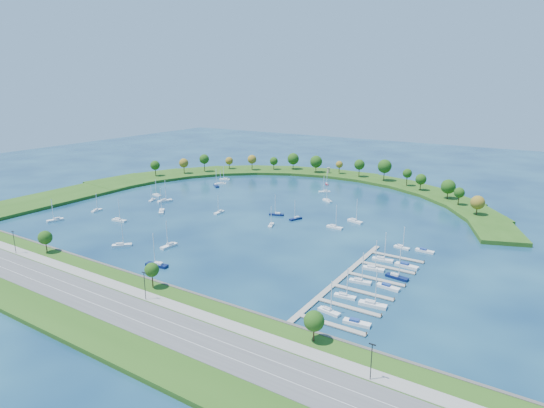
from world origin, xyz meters
The scene contains 40 objects.
ground centered at (0.00, 0.00, 0.00)m, with size 700.00×700.00×0.00m, color #071C40.
south_shoreline centered at (0.03, -122.88, 1.00)m, with size 420.00×43.10×11.60m.
breakwater centered at (-46.33, 48.72, 0.99)m, with size 286.74×247.64×2.00m.
breakwater_trees centered at (-5.27, 91.32, 10.65)m, with size 235.49×90.33×15.88m.
harbor_tower centered at (-10.98, 114.60, 4.29)m, with size 2.60×2.60×4.47m.
dock_system centered at (85.30, -61.00, 0.35)m, with size 24.28×82.00×1.60m.
moored_boat_0 centered at (20.14, -19.93, 0.87)m, with size 4.47×7.43×10.56m.
moored_boat_1 centered at (2.28, 84.27, 0.84)m, with size 4.84×6.47×9.48m.
moored_boat_2 centered at (-21.71, -82.07, 0.93)m, with size 7.83×7.99×12.85m.
moored_boat_3 centered at (-62.13, 36.21, 0.94)m, with size 8.50×7.60×13.14m.
moored_boat_4 centered at (-46.69, -32.57, 0.97)m, with size 8.42×8.90×14.09m.
moored_boat_5 centered at (-62.50, -14.25, 0.96)m, with size 5.86×9.64×13.72m.
moored_boat_6 centered at (-17.75, -15.78, 0.88)m, with size 2.27×7.60×11.11m.
moored_boat_7 centered at (-83.59, -75.06, 0.92)m, with size 4.93×8.79×12.45m.
moored_boat_8 centered at (23.41, 41.16, 0.90)m, with size 8.04×6.04×11.79m.
moored_boat_9 centered at (-2.73, -71.05, 0.93)m, with size 2.94×8.76×12.68m.
moored_boat_10 centered at (25.48, -3.05, 0.89)m, with size 4.81×7.99×11.37m.
moored_boat_11 centered at (-80.64, -50.82, 0.86)m, with size 2.81×7.26×10.40m.
moored_boat_12 centered at (-77.73, -6.23, 0.88)m, with size 7.77×3.39×11.05m.
moored_boat_13 centered at (-63.78, 44.22, 0.86)m, with size 7.25×4.60×10.35m.
moored_boat_14 centered at (-70.33, 56.34, 0.89)m, with size 8.07×5.05×11.51m.
moored_boat_15 centered at (54.88, 9.66, 0.94)m, with size 9.37×4.95×13.26m.
moored_boat_16 centered at (12.37, -1.80, 0.91)m, with size 8.50×4.90×12.06m.
moored_boat_17 centered at (-71.13, -16.83, 0.84)m, with size 3.89×6.66×9.46m.
moored_boat_18 centered at (49.86, -5.53, 0.92)m, with size 8.64×2.72×12.58m.
moored_boat_19 centered at (11.58, 61.51, 0.89)m, with size 7.50×6.49×11.45m.
moored_boat_20 centered at (-53.80, -56.95, 0.93)m, with size 8.85×3.49×12.66m.
moored_boat_21 centered at (9.23, -89.98, 0.98)m, with size 10.00×4.32×14.23m.
docked_boat_0 centered at (85.53, -87.23, 0.89)m, with size 8.12×3.39×11.58m.
docked_boat_1 centered at (95.97, -89.24, 0.65)m, with size 8.88×3.32×1.77m.
docked_boat_2 centered at (85.53, -74.33, 0.89)m, with size 7.88×2.98×11.30m.
docked_boat_3 centered at (96.00, -75.21, 0.96)m, with size 9.63×3.63×13.82m.
docked_boat_4 centered at (85.52, -60.17, 0.91)m, with size 8.56×3.53×12.20m.
docked_boat_5 centered at (95.97, -59.20, 0.65)m, with size 8.86×3.34×1.76m.
docked_boat_6 centered at (85.51, -46.01, 0.93)m, with size 9.00×3.45×12.90m.
docked_boat_7 centered at (96.01, -48.79, 0.94)m, with size 9.11×3.72×13.01m.
docked_boat_8 centered at (85.51, -34.81, 0.93)m, with size 8.93×3.45×12.80m.
docked_boat_9 centered at (95.96, -36.01, 0.71)m, with size 9.65×3.49×1.93m.
docked_boat_10 centered at (87.94, -15.79, 0.87)m, with size 7.34×2.95×10.49m.
docked_boat_11 centered at (97.88, -14.75, 0.61)m, with size 8.24×2.72×1.66m.
Camera 1 is at (141.58, -210.83, 74.04)m, focal length 30.00 mm.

